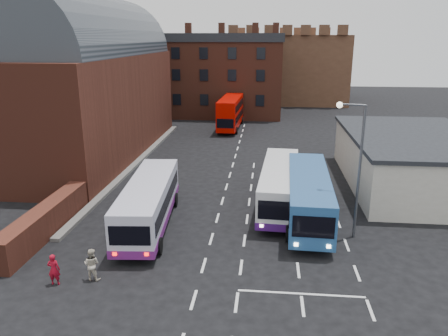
# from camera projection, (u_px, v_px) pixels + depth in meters

# --- Properties ---
(ground) EXTENTS (180.00, 180.00, 0.00)m
(ground) POSITION_uv_depth(u_px,v_px,m) (206.00, 258.00, 24.06)
(ground) COLOR black
(railway_station) EXTENTS (12.00, 28.00, 16.00)m
(railway_station) POSITION_uv_depth(u_px,v_px,m) (80.00, 79.00, 43.35)
(railway_station) COLOR #602B1E
(railway_station) RESTS_ON ground
(forecourt_wall) EXTENTS (1.20, 10.00, 1.80)m
(forecourt_wall) POSITION_uv_depth(u_px,v_px,m) (45.00, 221.00, 26.69)
(forecourt_wall) COLOR #602B1E
(forecourt_wall) RESTS_ON ground
(cream_building) EXTENTS (10.40, 16.40, 4.25)m
(cream_building) POSITION_uv_depth(u_px,v_px,m) (413.00, 160.00, 35.33)
(cream_building) COLOR beige
(cream_building) RESTS_ON ground
(brick_terrace) EXTENTS (22.00, 10.00, 11.00)m
(brick_terrace) POSITION_uv_depth(u_px,v_px,m) (209.00, 79.00, 66.87)
(brick_terrace) COLOR brown
(brick_terrace) RESTS_ON ground
(castle_keep) EXTENTS (22.00, 22.00, 12.00)m
(castle_keep) POSITION_uv_depth(u_px,v_px,m) (284.00, 67.00, 84.62)
(castle_keep) COLOR brown
(castle_keep) RESTS_ON ground
(bus_white_outbound) EXTENTS (3.43, 10.99, 2.95)m
(bus_white_outbound) POSITION_uv_depth(u_px,v_px,m) (149.00, 200.00, 27.70)
(bus_white_outbound) COLOR silver
(bus_white_outbound) RESTS_ON ground
(bus_white_inbound) EXTENTS (3.22, 10.91, 2.94)m
(bus_white_inbound) POSITION_uv_depth(u_px,v_px,m) (280.00, 183.00, 30.91)
(bus_white_inbound) COLOR silver
(bus_white_inbound) RESTS_ON ground
(bus_blue) EXTENTS (3.17, 11.34, 3.07)m
(bus_blue) POSITION_uv_depth(u_px,v_px,m) (309.00, 194.00, 28.71)
(bus_blue) COLOR #25538D
(bus_blue) RESTS_ON ground
(bus_red_double) EXTENTS (2.91, 10.36, 4.11)m
(bus_red_double) POSITION_uv_depth(u_px,v_px,m) (231.00, 112.00, 57.29)
(bus_red_double) COLOR #C30700
(bus_red_double) RESTS_ON ground
(street_lamp) EXTENTS (1.64, 0.56, 8.18)m
(street_lamp) POSITION_uv_depth(u_px,v_px,m) (356.00, 159.00, 25.30)
(street_lamp) COLOR #51545A
(street_lamp) RESTS_ON ground
(pedestrian_red) EXTENTS (0.63, 0.45, 1.63)m
(pedestrian_red) POSITION_uv_depth(u_px,v_px,m) (54.00, 269.00, 21.29)
(pedestrian_red) COLOR maroon
(pedestrian_red) RESTS_ON ground
(pedestrian_beige) EXTENTS (0.88, 0.72, 1.67)m
(pedestrian_beige) POSITION_uv_depth(u_px,v_px,m) (92.00, 264.00, 21.73)
(pedestrian_beige) COLOR beige
(pedestrian_beige) RESTS_ON ground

